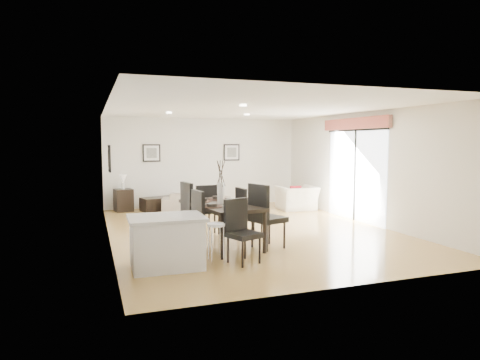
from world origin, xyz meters
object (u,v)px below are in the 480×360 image
object	(u,v)px
dining_chair_head	(240,227)
dining_chair_wnear	(192,219)
dining_chair_foot	(205,206)
dining_chair_efar	(246,210)
coffee_table	(159,204)
dining_chair_enear	(264,213)
sofa	(197,201)
dining_chair_wfar	(181,209)
bar_stool	(216,229)
armchair	(297,198)
side_table	(124,200)
kitchen_island	(167,242)
dining_table	(221,208)

from	to	relation	value
dining_chair_head	dining_chair_wnear	bearing A→B (deg)	110.50
dining_chair_foot	dining_chair_efar	bearing A→B (deg)	129.38
dining_chair_foot	coffee_table	xyz separation A→B (m)	(-0.49, 3.38, -0.39)
dining_chair_enear	coffee_table	world-z (taller)	dining_chair_enear
sofa	dining_chair_wnear	size ratio (longest dim) A/B	1.74
dining_chair_foot	dining_chair_wfar	bearing A→B (deg)	42.03
dining_chair_wnear	bar_stool	bearing A→B (deg)	14.61
bar_stool	dining_chair_efar	bearing A→B (deg)	55.33
armchair	dining_chair_foot	bearing A→B (deg)	35.97
side_table	dining_chair_wnear	bearing A→B (deg)	-81.68
side_table	bar_stool	xyz separation A→B (m)	(1.03, -5.94, 0.24)
dining_chair_wnear	side_table	xyz separation A→B (m)	(-0.77, 5.29, -0.31)
sofa	armchair	size ratio (longest dim) A/B	1.84
dining_chair_efar	coffee_table	world-z (taller)	dining_chair_efar
side_table	kitchen_island	bearing A→B (deg)	-87.81
dining_table	dining_chair_efar	xyz separation A→B (m)	(0.68, 0.48, -0.15)
dining_chair_enear	coffee_table	bearing A→B (deg)	-4.81
dining_chair_enear	dining_chair_head	world-z (taller)	dining_chair_enear
kitchen_island	coffee_table	bearing A→B (deg)	83.65
armchair	side_table	world-z (taller)	armchair
dining_chair_efar	coffee_table	distance (m)	4.29
dining_chair_foot	side_table	distance (m)	3.92
dining_chair_efar	dining_chair_head	xyz separation A→B (m)	(-0.72, -1.68, 0.00)
dining_table	dining_chair_wfar	world-z (taller)	dining_chair_wfar
dining_chair_wnear	side_table	distance (m)	5.36
dining_chair_head	dining_chair_efar	bearing A→B (deg)	46.09
dining_chair_head	coffee_table	distance (m)	5.82
dining_chair_wnear	dining_chair_efar	size ratio (longest dim) A/B	1.08
dining_chair_wfar	dining_chair_head	xyz separation A→B (m)	(0.64, -1.70, -0.08)
dining_chair_wfar	bar_stool	distance (m)	1.64
dining_chair_wfar	dining_chair_efar	bearing A→B (deg)	80.19
dining_chair_enear	side_table	xyz separation A→B (m)	(-2.12, 5.34, -0.35)
dining_chair_wfar	dining_chair_foot	bearing A→B (deg)	127.01
armchair	coffee_table	size ratio (longest dim) A/B	1.09
dining_table	kitchen_island	world-z (taller)	kitchen_island
armchair	dining_chair_foot	distance (m)	4.02
sofa	dining_chair_foot	xyz separation A→B (m)	(-0.52, -2.89, 0.30)
sofa	coffee_table	bearing A→B (deg)	-12.21
dining_chair_head	dining_chair_foot	world-z (taller)	dining_chair_foot
sofa	bar_stool	distance (m)	5.30
dining_chair_efar	bar_stool	distance (m)	1.94
armchair	dining_chair_enear	bearing A→B (deg)	58.18
dining_chair_wnear	kitchen_island	distance (m)	0.87
armchair	dining_chair_wnear	bearing A→B (deg)	46.41
dining_chair_head	kitchen_island	xyz separation A→B (m)	(-1.19, 0.09, -0.17)
coffee_table	bar_stool	world-z (taller)	bar_stool
sofa	dining_chair_head	xyz separation A→B (m)	(-0.55, -5.29, 0.30)
sofa	dining_chair_efar	bearing A→B (deg)	106.36
kitchen_island	bar_stool	size ratio (longest dim) A/B	1.81
dining_chair_efar	dining_chair_wnear	bearing A→B (deg)	120.09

